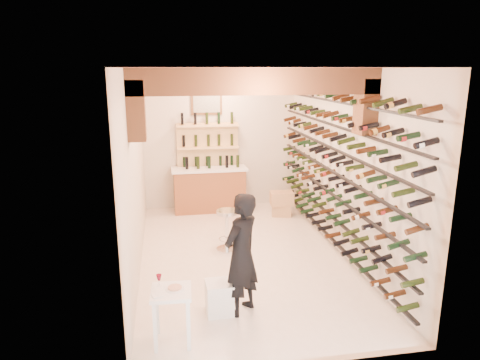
% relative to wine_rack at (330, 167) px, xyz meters
% --- Properties ---
extents(ground, '(6.00, 6.00, 0.00)m').
position_rel_wine_rack_xyz_m(ground, '(-1.53, 0.00, -1.55)').
color(ground, silver).
rests_on(ground, ground).
extents(room_shell, '(3.52, 6.02, 3.21)m').
position_rel_wine_rack_xyz_m(room_shell, '(-1.53, -0.26, 0.70)').
color(room_shell, beige).
rests_on(room_shell, ground).
extents(wine_rack, '(0.32, 5.70, 2.56)m').
position_rel_wine_rack_xyz_m(wine_rack, '(0.00, 0.00, 0.00)').
color(wine_rack, black).
rests_on(wine_rack, ground).
extents(back_counter, '(1.70, 0.62, 1.29)m').
position_rel_wine_rack_xyz_m(back_counter, '(-1.83, 2.65, -1.02)').
color(back_counter, '#95552E').
rests_on(back_counter, ground).
extents(back_shelving, '(1.40, 0.31, 2.73)m').
position_rel_wine_rack_xyz_m(back_shelving, '(-1.83, 2.89, -0.38)').
color(back_shelving, '#E2BB7F').
rests_on(back_shelving, ground).
extents(tasting_table, '(0.49, 0.49, 0.82)m').
position_rel_wine_rack_xyz_m(tasting_table, '(-2.80, -2.31, -0.99)').
color(tasting_table, white).
rests_on(tasting_table, ground).
extents(white_stool, '(0.36, 0.36, 0.44)m').
position_rel_wine_rack_xyz_m(white_stool, '(-2.17, -1.76, -1.33)').
color(white_stool, white).
rests_on(white_stool, ground).
extents(person, '(0.71, 0.71, 1.66)m').
position_rel_wine_rack_xyz_m(person, '(-1.88, -1.78, -0.72)').
color(person, black).
rests_on(person, ground).
extents(chrome_barstool, '(0.39, 0.39, 0.75)m').
position_rel_wine_rack_xyz_m(chrome_barstool, '(-1.77, 0.31, -1.11)').
color(chrome_barstool, silver).
rests_on(chrome_barstool, ground).
extents(crate_lower, '(0.49, 0.40, 0.26)m').
position_rel_wine_rack_xyz_m(crate_lower, '(-0.29, 2.00, -1.42)').
color(crate_lower, tan).
rests_on(crate_lower, ground).
extents(crate_upper, '(0.53, 0.39, 0.29)m').
position_rel_wine_rack_xyz_m(crate_upper, '(-0.29, 2.00, -1.15)').
color(crate_upper, tan).
rests_on(crate_upper, crate_lower).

